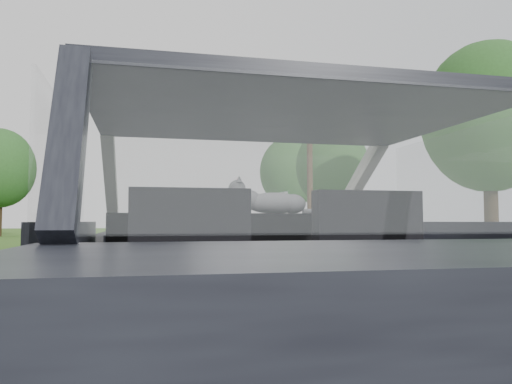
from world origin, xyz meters
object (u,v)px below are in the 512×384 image
subject_car (261,266)px  utility_pole (310,153)px  other_car (157,225)px  cat (274,202)px  highway_sign (284,215)px

subject_car → utility_pole: 21.25m
other_car → utility_pole: (7.06, 0.78, 3.35)m
cat → utility_pole: utility_pole is taller
cat → utility_pole: bearing=75.4°
highway_sign → other_car: bearing=-164.9°
cat → subject_car: bearing=-105.8°
cat → highway_sign: highway_sign is taller
subject_car → utility_pole: size_ratio=0.48×
cat → other_car: bearing=95.8°
other_car → highway_sign: bearing=31.2°
subject_car → other_car: bearing=89.9°
cat → utility_pole: (6.86, 19.13, 3.08)m
other_car → cat: bearing=-84.2°
cat → other_car: 18.35m
subject_car → highway_sign: size_ratio=1.60×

